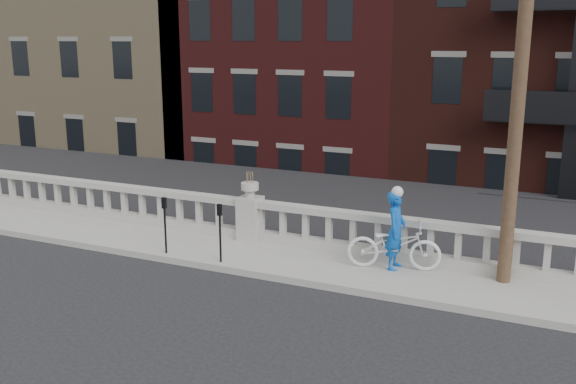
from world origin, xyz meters
name	(u,v)px	position (x,y,z in m)	size (l,w,h in m)	color
ground	(159,301)	(0.00, 0.00, 0.00)	(120.00, 120.00, 0.00)	black
sidewalk	(232,253)	(0.00, 3.00, 0.07)	(32.00, 2.20, 0.15)	gray
balustrade	(250,220)	(0.00, 3.95, 0.64)	(28.00, 0.34, 1.03)	gray
planter_pedestal	(250,213)	(0.00, 3.95, 0.83)	(0.55, 0.55, 1.76)	gray
lower_level	(437,89)	(0.56, 23.04, 2.63)	(80.00, 44.00, 20.80)	#605E59
utility_pole	(524,32)	(6.20, 3.60, 5.24)	(1.60, 0.28, 10.00)	#422D1E
parking_meter_b	(165,219)	(-1.32, 2.15, 1.00)	(0.10, 0.09, 1.36)	black
parking_meter_c	(220,226)	(0.18, 2.15, 1.00)	(0.10, 0.09, 1.36)	black
bicycle	(394,245)	(3.88, 3.38, 0.69)	(0.72, 2.06, 1.08)	white
cyclist	(396,230)	(3.90, 3.41, 1.03)	(0.64, 0.42, 1.76)	#0C51B9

